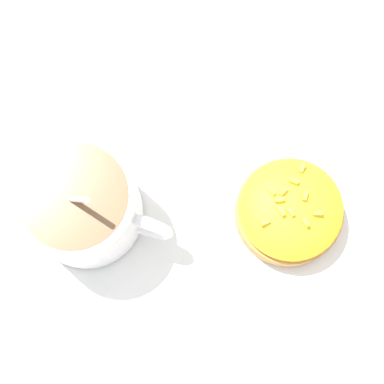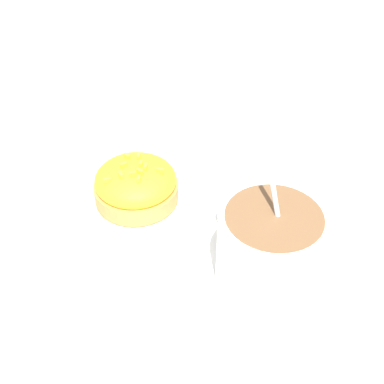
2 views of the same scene
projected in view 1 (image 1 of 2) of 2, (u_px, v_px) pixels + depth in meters
name	position (u px, v px, depth m)	size (l,w,h in m)	color
ground_plane	(188.00, 219.00, 0.52)	(3.00, 3.00, 0.00)	#C6B793
paper_napkin	(188.00, 218.00, 0.52)	(0.30, 0.31, 0.00)	white
coffee_cup	(82.00, 206.00, 0.48)	(0.11, 0.09, 0.11)	white
frosted_pastry	(290.00, 210.00, 0.50)	(0.08, 0.08, 0.04)	#C18442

